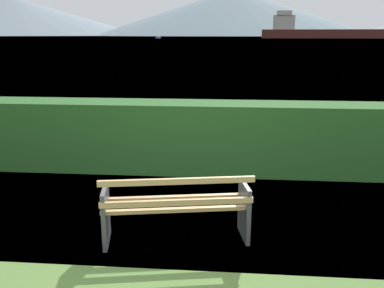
% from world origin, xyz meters
% --- Properties ---
extents(ground_plane, '(1400.00, 1400.00, 0.00)m').
position_xyz_m(ground_plane, '(0.00, 0.00, 0.00)').
color(ground_plane, '#567A38').
extents(water_surface, '(620.00, 620.00, 0.00)m').
position_xyz_m(water_surface, '(0.00, 309.29, 0.00)').
color(water_surface, '#7A99A8').
rests_on(water_surface, ground_plane).
extents(park_bench, '(1.79, 0.87, 0.87)m').
position_xyz_m(park_bench, '(0.01, -0.06, 0.43)').
color(park_bench, tan).
rests_on(park_bench, ground_plane).
extents(hedge_row, '(9.11, 0.83, 1.23)m').
position_xyz_m(hedge_row, '(0.00, 2.72, 0.61)').
color(hedge_row, '#285B23').
rests_on(hedge_row, ground_plane).
extents(cargo_ship_large, '(64.29, 16.84, 14.28)m').
position_xyz_m(cargo_ship_large, '(43.55, 239.50, 3.99)').
color(cargo_ship_large, '#471E19').
rests_on(cargo_ship_large, water_surface).
extents(sailboat_mid, '(2.83, 7.18, 1.25)m').
position_xyz_m(sailboat_mid, '(-38.17, 226.43, 0.44)').
color(sailboat_mid, '#335693').
rests_on(sailboat_mid, water_surface).
extents(distant_hills, '(925.17, 378.36, 58.49)m').
position_xyz_m(distant_hills, '(-70.14, 599.35, 27.27)').
color(distant_hills, gray).
rests_on(distant_hills, ground_plane).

